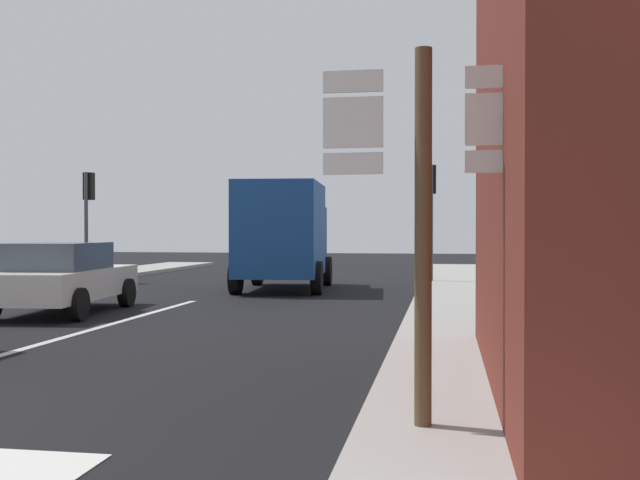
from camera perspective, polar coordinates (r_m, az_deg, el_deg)
ground_plane at (r=16.45m, az=-12.00°, el=-5.29°), size 80.00×80.00×0.00m
sidewalk_right at (r=13.32m, az=11.34°, el=-6.40°), size 2.28×44.00×0.14m
lane_centre_stripe at (r=12.84m, az=-18.63°, el=-6.99°), size 0.16×12.00×0.01m
sedan_far at (r=16.27m, az=-19.20°, el=-2.69°), size 2.25×4.34×1.47m
delivery_truck at (r=21.38m, az=-2.81°, el=0.55°), size 2.81×5.15×3.05m
route_sign_post at (r=6.08m, az=7.94°, el=2.48°), size 1.66×0.14×3.20m
traffic_light_far_right at (r=23.70m, az=8.55°, el=3.35°), size 0.30×0.49×3.79m
traffic_light_far_left at (r=25.63m, az=-17.39°, el=2.87°), size 0.30×0.49×3.63m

